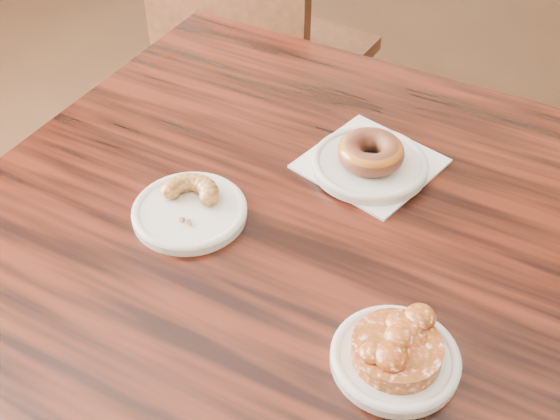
% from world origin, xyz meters
% --- Properties ---
extents(cafe_table, '(1.22, 1.22, 0.75)m').
position_xyz_m(cafe_table, '(-0.26, -0.14, 0.38)').
color(cafe_table, black).
rests_on(cafe_table, floor).
extents(chair_far, '(0.61, 0.61, 0.90)m').
position_xyz_m(chair_far, '(-0.54, 0.82, 0.45)').
color(chair_far, black).
rests_on(chair_far, floor).
extents(napkin, '(0.24, 0.24, 0.00)m').
position_xyz_m(napkin, '(-0.19, 0.05, 0.75)').
color(napkin, white).
rests_on(napkin, cafe_table).
extents(plate_donut, '(0.17, 0.17, 0.01)m').
position_xyz_m(plate_donut, '(-0.19, 0.04, 0.76)').
color(plate_donut, silver).
rests_on(plate_donut, napkin).
extents(plate_cruller, '(0.16, 0.16, 0.01)m').
position_xyz_m(plate_cruller, '(-0.42, -0.12, 0.76)').
color(plate_cruller, white).
rests_on(plate_cruller, cafe_table).
extents(plate_fritter, '(0.15, 0.15, 0.01)m').
position_xyz_m(plate_fritter, '(-0.12, -0.30, 0.76)').
color(plate_fritter, silver).
rests_on(plate_fritter, cafe_table).
extents(glazed_donut, '(0.10, 0.10, 0.04)m').
position_xyz_m(glazed_donut, '(-0.19, 0.04, 0.78)').
color(glazed_donut, '#8D5314').
rests_on(glazed_donut, plate_donut).
extents(apple_fritter, '(0.14, 0.14, 0.03)m').
position_xyz_m(apple_fritter, '(-0.12, -0.30, 0.78)').
color(apple_fritter, '#4C2608').
rests_on(apple_fritter, plate_fritter).
extents(cruller_fragment, '(0.10, 0.10, 0.03)m').
position_xyz_m(cruller_fragment, '(-0.42, -0.12, 0.78)').
color(cruller_fragment, '#5D3812').
rests_on(cruller_fragment, plate_cruller).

